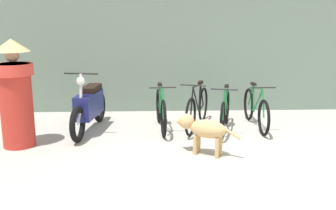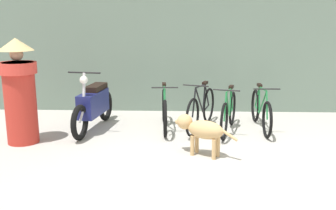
{
  "view_description": "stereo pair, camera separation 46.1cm",
  "coord_description": "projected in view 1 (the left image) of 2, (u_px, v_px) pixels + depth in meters",
  "views": [
    {
      "loc": [
        -1.05,
        -5.11,
        2.08
      ],
      "look_at": [
        -0.81,
        1.04,
        0.65
      ],
      "focal_mm": 42.0,
      "sensor_mm": 36.0,
      "label": 1
    },
    {
      "loc": [
        -0.59,
        -5.11,
        2.08
      ],
      "look_at": [
        -0.81,
        1.04,
        0.65
      ],
      "focal_mm": 42.0,
      "sensor_mm": 36.0,
      "label": 2
    }
  ],
  "objects": [
    {
      "name": "stray_dog",
      "position": [
        203.0,
        128.0,
        5.88
      ],
      "size": [
        0.93,
        0.58,
        0.6
      ],
      "rotation": [
        0.0,
        0.0,
        2.65
      ],
      "color": "tan",
      "rests_on": "ground"
    },
    {
      "name": "ground_plane",
      "position": [
        229.0,
        167.0,
        5.48
      ],
      "size": [
        60.0,
        60.0,
        0.0
      ],
      "primitive_type": "plane",
      "color": "#ADA89E"
    },
    {
      "name": "bicycle_1",
      "position": [
        197.0,
        109.0,
        7.26
      ],
      "size": [
        0.64,
        1.6,
        0.88
      ],
      "rotation": [
        0.0,
        0.0,
        -1.91
      ],
      "color": "black",
      "rests_on": "ground"
    },
    {
      "name": "bicycle_2",
      "position": [
        225.0,
        112.0,
        7.1
      ],
      "size": [
        0.55,
        1.58,
        0.84
      ],
      "rotation": [
        0.0,
        0.0,
        -1.83
      ],
      "color": "black",
      "rests_on": "ground"
    },
    {
      "name": "person_in_robes",
      "position": [
        15.0,
        92.0,
        6.15
      ],
      "size": [
        0.73,
        0.73,
        1.71
      ],
      "rotation": [
        0.0,
        0.0,
        2.87
      ],
      "color": "#B72D23",
      "rests_on": "ground"
    },
    {
      "name": "bicycle_0",
      "position": [
        161.0,
        111.0,
        7.2
      ],
      "size": [
        0.46,
        1.63,
        0.85
      ],
      "rotation": [
        0.0,
        0.0,
        -1.5
      ],
      "color": "black",
      "rests_on": "ground"
    },
    {
      "name": "motorcycle",
      "position": [
        89.0,
        106.0,
        7.06
      ],
      "size": [
        0.58,
        1.88,
        1.12
      ],
      "rotation": [
        0.0,
        0.0,
        -1.72
      ],
      "color": "black",
      "rests_on": "ground"
    },
    {
      "name": "bicycle_3",
      "position": [
        256.0,
        109.0,
        7.33
      ],
      "size": [
        0.46,
        1.7,
        0.83
      ],
      "rotation": [
        0.0,
        0.0,
        -1.56
      ],
      "color": "black",
      "rests_on": "ground"
    },
    {
      "name": "shop_wall_back",
      "position": [
        202.0,
        36.0,
        8.38
      ],
      "size": [
        9.33,
        0.2,
        3.23
      ],
      "color": "slate",
      "rests_on": "ground"
    }
  ]
}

